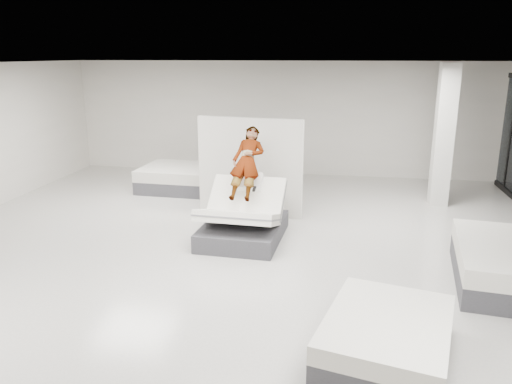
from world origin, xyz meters
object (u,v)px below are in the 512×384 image
flat_bed_right_near (387,338)px  flat_bed_left_far (186,178)px  divider_panel (250,167)px  remote (254,189)px  column (444,136)px  person (247,175)px  hero_bed (243,220)px

flat_bed_right_near → flat_bed_left_far: (-4.51, 6.72, 0.05)m
flat_bed_right_near → divider_panel: bearing=116.8°
remote → flat_bed_left_far: 4.14m
remote → column: bearing=41.8°
remote → flat_bed_right_near: remote is taller
divider_panel → flat_bed_right_near: bearing=-55.5°
person → column: (3.99, 2.69, 0.42)m
column → remote: bearing=-141.1°
divider_panel → flat_bed_left_far: bearing=146.8°
hero_bed → flat_bed_left_far: 3.92m
person → flat_bed_left_far: (-2.17, 2.95, -0.88)m
hero_bed → flat_bed_right_near: size_ratio=0.95×
person → flat_bed_left_far: 3.77m
flat_bed_right_near → flat_bed_left_far: 8.09m
person → divider_panel: bearing=101.4°
hero_bed → person: size_ratio=1.25×
flat_bed_left_far → column: 6.30m
flat_bed_right_near → hero_bed: bearing=124.3°
flat_bed_left_far → hero_bed: bearing=-56.6°
flat_bed_right_near → column: column is taller
remote → divider_panel: size_ratio=0.06×
column → hero_bed: bearing=-143.1°
person → column: bearing=37.0°
remote → column: column is taller
divider_panel → flat_bed_left_far: divider_panel is taller
hero_bed → flat_bed_left_far: bearing=123.4°
hero_bed → flat_bed_right_near: bearing=-55.7°
remote → flat_bed_left_far: bearing=128.6°
hero_bed → divider_panel: (-0.16, 1.54, 0.68)m
person → flat_bed_right_near: size_ratio=0.76×
person → flat_bed_left_far: bearing=129.3°
hero_bed → column: 5.15m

